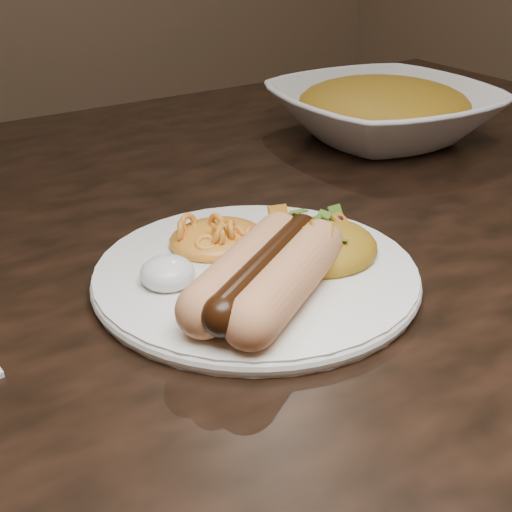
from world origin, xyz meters
TOP-DOWN VIEW (x-y plane):
  - table at (0.00, 0.00)m, footprint 1.60×0.90m
  - plate at (0.09, -0.10)m, footprint 0.32×0.32m
  - hotdog at (0.07, -0.14)m, footprint 0.13×0.13m
  - mac_and_cheese at (0.08, -0.05)m, footprint 0.10×0.10m
  - sour_cream at (0.02, -0.09)m, footprint 0.05×0.05m
  - taco_salad at (0.14, -0.11)m, footprint 0.09×0.09m
  - serving_bowl at (0.42, 0.12)m, footprint 0.27×0.27m
  - bowl_filling at (0.42, 0.12)m, footprint 0.22×0.22m

SIDE VIEW (x-z plane):
  - table at x=0.00m, z-range 0.28..1.03m
  - plate at x=0.09m, z-range 0.75..0.76m
  - sour_cream at x=0.02m, z-range 0.76..0.79m
  - mac_and_cheese at x=0.08m, z-range 0.76..0.79m
  - taco_salad at x=0.14m, z-range 0.76..0.80m
  - serving_bowl at x=0.42m, z-range 0.75..0.81m
  - hotdog at x=0.07m, z-range 0.76..0.80m
  - bowl_filling at x=0.42m, z-range 0.77..0.83m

